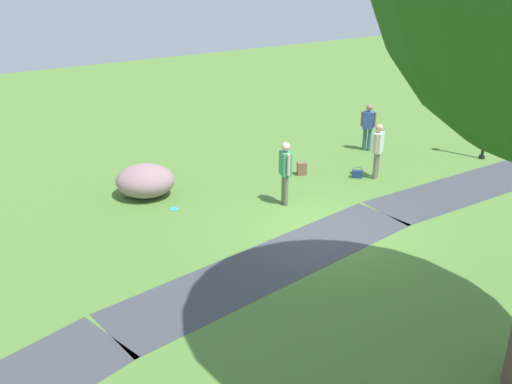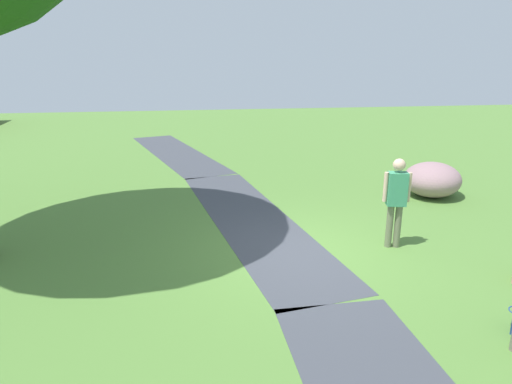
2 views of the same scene
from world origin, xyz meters
name	(u,v)px [view 2 (image 2 of 2)]	position (x,y,z in m)	size (l,w,h in m)	color
ground_plane	(302,251)	(0.00, 0.00, 0.00)	(48.00, 48.00, 0.00)	#527C35
footpath_segment_mid	(251,218)	(1.94, 0.73, 0.00)	(8.18, 3.06, 0.01)	#3D4048
footpath_segment_far	(176,153)	(9.70, 2.59, 0.00)	(8.16, 4.04, 0.01)	#3D4048
lawn_boulder	(432,179)	(3.01, -4.33, 0.45)	(2.20, 2.16, 0.91)	gray
man_near_boulder	(396,196)	(-0.06, -1.82, 1.04)	(0.31, 0.51, 1.79)	#696F52
backpack_by_boulder	(430,184)	(3.47, -4.55, 0.19)	(0.35, 0.35, 0.40)	olive
frisbee_on_grass	(390,201)	(2.72, -3.06, 0.01)	(0.25, 0.25, 0.02)	#379CE7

